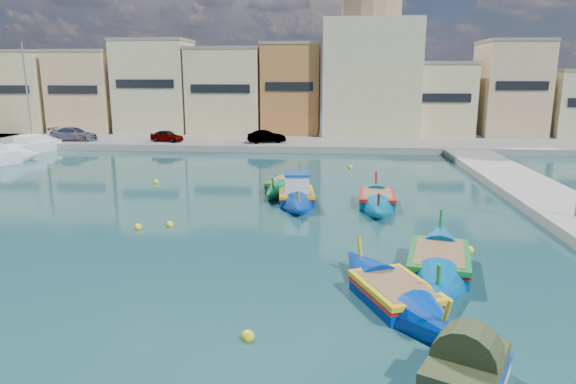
% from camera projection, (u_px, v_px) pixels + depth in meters
% --- Properties ---
extents(ground, '(160.00, 160.00, 0.00)m').
position_uv_depth(ground, '(171.00, 260.00, 19.66)').
color(ground, '#143E3E').
rests_on(ground, ground).
extents(north_quay, '(80.00, 8.00, 0.60)m').
position_uv_depth(north_quay, '(270.00, 144.00, 50.67)').
color(north_quay, gray).
rests_on(north_quay, ground).
extents(north_townhouses, '(83.20, 7.87, 10.19)m').
position_uv_depth(north_townhouses, '(338.00, 93.00, 56.22)').
color(north_townhouses, '#CCBD8D').
rests_on(north_townhouses, ground).
extents(church_block, '(10.00, 10.00, 19.10)m').
position_uv_depth(church_block, '(370.00, 61.00, 55.80)').
color(church_block, '#C5BB93').
rests_on(church_block, ground).
extents(parked_cars, '(23.37, 2.31, 1.31)m').
position_uv_depth(parked_cars, '(143.00, 135.00, 50.05)').
color(parked_cars, '#4C1919').
rests_on(parked_cars, north_quay).
extents(luzzu_blue_cabin, '(2.60, 7.71, 2.68)m').
position_uv_depth(luzzu_blue_cabin, '(296.00, 196.00, 28.58)').
color(luzzu_blue_cabin, '#0034AC').
rests_on(luzzu_blue_cabin, ground).
extents(luzzu_cyan_mid, '(2.29, 7.89, 2.30)m').
position_uv_depth(luzzu_cyan_mid, '(377.00, 201.00, 28.00)').
color(luzzu_cyan_mid, '#006996').
rests_on(luzzu_cyan_mid, ground).
extents(luzzu_green, '(3.51, 7.71, 2.35)m').
position_uv_depth(luzzu_green, '(287.00, 186.00, 31.54)').
color(luzzu_green, '#0A713D').
rests_on(luzzu_green, ground).
extents(luzzu_blue_south, '(3.81, 9.06, 2.55)m').
position_uv_depth(luzzu_blue_south, '(439.00, 263.00, 18.58)').
color(luzzu_blue_south, '#005AAA').
rests_on(luzzu_blue_south, ground).
extents(luzzu_cyan_south, '(4.52, 7.56, 2.30)m').
position_uv_depth(luzzu_cyan_south, '(396.00, 296.00, 15.89)').
color(luzzu_cyan_south, '#0030A5').
rests_on(luzzu_cyan_south, ground).
extents(tender_far, '(2.70, 3.28, 1.42)m').
position_uv_depth(tender_far, '(465.00, 376.00, 11.33)').
color(tender_far, beige).
rests_on(tender_far, ground).
extents(yacht_north, '(3.95, 8.22, 10.58)m').
position_uv_depth(yacht_north, '(44.00, 146.00, 48.40)').
color(yacht_north, white).
rests_on(yacht_north, ground).
extents(mooring_buoys, '(17.41, 26.66, 0.36)m').
position_uv_depth(mooring_buoys, '(254.00, 215.00, 25.77)').
color(mooring_buoys, '#FFF91A').
rests_on(mooring_buoys, ground).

